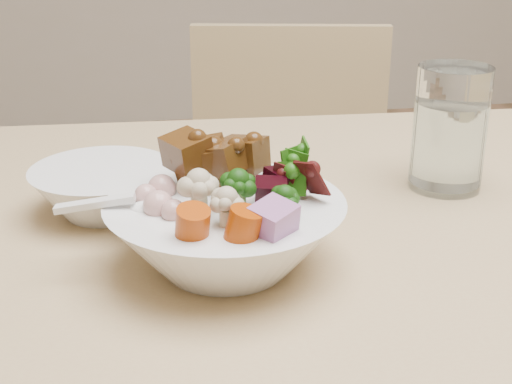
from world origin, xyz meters
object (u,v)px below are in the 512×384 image
side_bowl (103,191)px  dining_table (472,335)px  chair_far (289,223)px  food_bowl (227,228)px  water_glass (449,133)px

side_bowl → dining_table: bearing=-25.9°
chair_far → food_bowl: bearing=-95.6°
water_glass → side_bowl: 0.36m
side_bowl → chair_far: bearing=60.8°
dining_table → side_bowl: bearing=157.0°
dining_table → food_bowl: size_ratio=8.34×
chair_far → food_bowl: 0.79m
food_bowl → side_bowl: (-0.10, 0.13, -0.01)m
food_bowl → water_glass: (0.25, 0.14, 0.03)m
water_glass → side_bowl: bearing=-178.8°
chair_far → side_bowl: bearing=-107.9°
side_bowl → water_glass: bearing=1.2°
dining_table → food_bowl: (-0.22, 0.03, 0.11)m
food_bowl → side_bowl: 0.17m
dining_table → side_bowl: (-0.32, 0.16, 0.10)m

